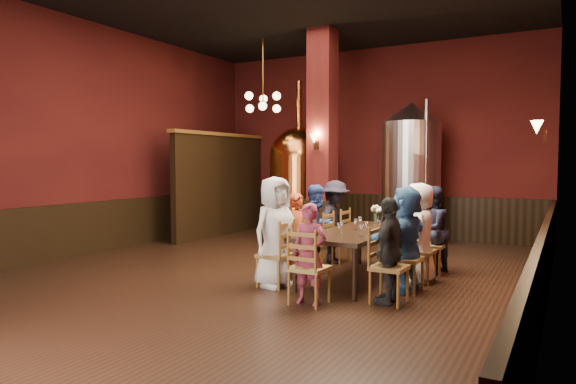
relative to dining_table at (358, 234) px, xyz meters
The scene contains 40 objects.
room 2.14m from the dining_table, 166.00° to the right, with size 10.00×10.02×4.50m.
wainscot_right 2.57m from the dining_table, ahead, with size 0.08×9.90×1.00m, color black.
wainscot_back 4.82m from the dining_table, 107.17° to the left, with size 7.90×0.08×1.00m, color black.
wainscot_left 5.40m from the dining_table, behind, with size 0.08×9.90×1.00m, color black.
column 3.37m from the dining_table, 125.17° to the left, with size 0.58×0.58×4.50m, color #4A140F.
partition 5.45m from the dining_table, 148.39° to the left, with size 0.22×3.50×2.40m, color black.
pendant_cluster 4.76m from the dining_table, 141.70° to the left, with size 0.90×0.90×1.70m, color #A57226, non-canonical shape.
sconce_wall 2.94m from the dining_table, 10.19° to the left, with size 0.20×0.20×0.36m, color black, non-canonical shape.
sconce_column 3.14m from the dining_table, 128.77° to the left, with size 0.20×0.20×0.36m, color black, non-canonical shape.
dining_table is the anchor object (origin of this frame).
chair_0 1.33m from the dining_table, 132.17° to the right, with size 0.46×0.46×0.92m, color brown, non-canonical shape.
person_0 1.32m from the dining_table, 132.17° to the right, with size 0.77×0.50×1.57m, color silver.
chair_1 0.94m from the dining_table, 160.59° to the right, with size 0.46×0.46×0.92m, color brown, non-canonical shape.
person_1 0.91m from the dining_table, 160.59° to the right, with size 0.48×0.31×1.31m, color #A2381B.
chair_2 0.94m from the dining_table, 156.98° to the left, with size 0.46×0.46×0.92m, color brown, non-canonical shape.
person_2 0.91m from the dining_table, 156.98° to the left, with size 0.68×0.34×1.41m, color navy.
chair_3 1.33m from the dining_table, 128.56° to the left, with size 0.46×0.46×0.92m, color brown, non-canonical shape.
person_3 1.31m from the dining_table, 128.56° to the left, with size 0.94×0.54×1.46m, color black.
chair_4 1.33m from the dining_table, 51.44° to the right, with size 0.46×0.46×0.92m, color brown, non-canonical shape.
person_4 1.31m from the dining_table, 51.44° to the right, with size 0.79×0.33×1.34m, color black.
chair_5 0.94m from the dining_table, 23.02° to the right, with size 0.46×0.46×0.92m, color brown, non-canonical shape.
person_5 0.91m from the dining_table, 23.02° to the right, with size 1.35×0.43×1.46m, color #315F95.
chair_6 0.94m from the dining_table, 19.41° to the left, with size 0.46×0.46×0.92m, color brown, non-canonical shape.
person_6 0.91m from the dining_table, 19.41° to the left, with size 0.72×0.47×1.47m, color silver.
chair_7 1.33m from the dining_table, 47.83° to the left, with size 0.46×0.46×0.92m, color brown, non-canonical shape.
person_7 1.31m from the dining_table, 47.83° to the left, with size 0.68×0.34×1.40m, color #1B1F37.
chair_8 1.57m from the dining_table, 91.80° to the right, with size 0.46×0.46×0.92m, color brown, non-canonical shape.
person_8 1.55m from the dining_table, 91.80° to the right, with size 0.46×0.30×1.27m, color maroon.
copper_kettle 4.65m from the dining_table, 128.54° to the left, with size 1.56×1.56×3.68m.
steel_vessel 3.90m from the dining_table, 93.51° to the left, with size 1.30×1.30×3.06m.
rose_vase 0.98m from the dining_table, 92.05° to the left, with size 0.19×0.19×0.32m.
wine_glass_0 0.73m from the dining_table, 69.88° to the left, with size 0.07×0.07×0.17m, color white, non-canonical shape.
wine_glass_1 0.62m from the dining_table, 94.52° to the right, with size 0.07×0.07×0.17m, color white, non-canonical shape.
wine_glass_2 0.42m from the dining_table, 104.08° to the right, with size 0.07×0.07×0.17m, color white, non-canonical shape.
wine_glass_3 0.16m from the dining_table, 148.25° to the left, with size 0.07×0.07×0.17m, color white, non-canonical shape.
wine_glass_4 0.38m from the dining_table, ahead, with size 0.07×0.07×0.17m, color white, non-canonical shape.
wine_glass_5 0.65m from the dining_table, 64.41° to the right, with size 0.07×0.07×0.17m, color white, non-canonical shape.
wine_glass_6 0.65m from the dining_table, 65.74° to the left, with size 0.07×0.07×0.17m, color white, non-canonical shape.
wine_glass_7 0.39m from the dining_table, 105.26° to the left, with size 0.07×0.07×0.17m, color white, non-canonical shape.
wine_glass_8 0.37m from the dining_table, 48.21° to the right, with size 0.07×0.07×0.17m, color white, non-canonical shape.
Camera 1 is at (4.19, -6.90, 1.79)m, focal length 32.00 mm.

